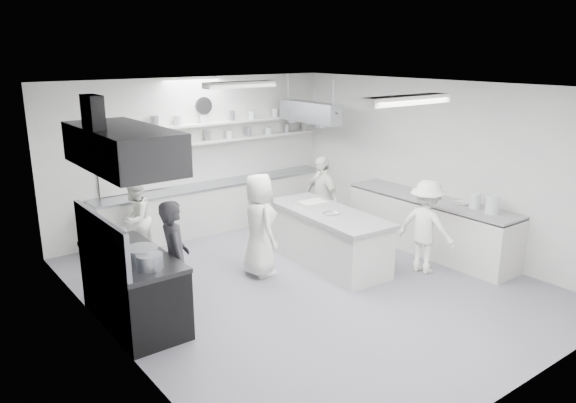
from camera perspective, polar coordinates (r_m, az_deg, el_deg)
floor at (r=8.65m, az=1.93°, el=-8.49°), size 6.00×7.00×0.02m
ceiling at (r=7.92m, az=2.13°, el=11.89°), size 6.00×7.00×0.02m
wall_back at (r=11.03m, az=-9.58°, el=4.80°), size 6.00×0.04×3.00m
wall_front at (r=6.00m, az=23.75°, el=-5.44°), size 6.00×0.04×3.00m
wall_left at (r=6.75m, az=-18.17°, el=-2.62°), size 0.04×7.00×3.00m
wall_right at (r=10.28m, az=15.13°, el=3.70°), size 0.04×7.00×3.00m
stove at (r=7.59m, az=-15.65°, el=-8.87°), size 0.80×1.80×0.90m
exhaust_hood at (r=7.04m, az=-16.78°, el=5.38°), size 0.85×2.00×0.50m
back_counter at (r=11.15m, az=-7.26°, el=-0.48°), size 5.00×0.60×0.92m
shelf_lower at (r=11.21m, az=-6.15°, el=6.40°), size 4.20×0.26×0.04m
shelf_upper at (r=11.16m, az=-6.20°, el=8.17°), size 4.20×0.26×0.04m
pass_through_window at (r=10.49m, az=-15.80°, el=3.61°), size 1.30×0.04×1.00m
wall_clock at (r=10.95m, az=-8.77°, el=9.79°), size 0.32×0.05×0.32m
right_counter at (r=10.14m, az=14.39°, el=-2.42°), size 0.74×3.30×0.94m
pot_rack at (r=11.10m, az=2.25°, el=9.25°), size 0.30×1.60×0.40m
light_fixture_front at (r=6.64m, az=12.17°, el=10.25°), size 1.30×0.25×0.10m
light_fixture_rear at (r=9.39m, az=-5.00°, el=11.98°), size 1.30×0.25×0.10m
prep_island at (r=9.31m, az=4.13°, el=-3.85°), size 1.02×2.38×0.86m
stove_pot at (r=7.06m, az=-14.89°, el=-5.57°), size 0.41×0.41×0.25m
cook_stove at (r=7.49m, az=-11.61°, el=-5.91°), size 0.54×0.68×1.63m
cook_back at (r=9.74m, az=-15.53°, el=-1.80°), size 0.86×0.86×1.41m
cook_island_left at (r=8.71m, az=-3.00°, el=-2.44°), size 0.65×0.88×1.66m
cook_island_right at (r=10.41m, az=3.51°, el=0.39°), size 0.46×0.96×1.60m
cook_right at (r=9.09m, az=14.13°, el=-2.56°), size 0.74×1.07×1.53m
bowl_island_a at (r=9.04m, az=4.49°, el=-1.39°), size 0.27×0.27×0.06m
bowl_island_b at (r=9.47m, az=1.07°, el=-0.57°), size 0.18×0.18×0.05m
bowl_right at (r=9.79m, az=17.52°, el=-0.24°), size 0.32×0.32×0.07m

